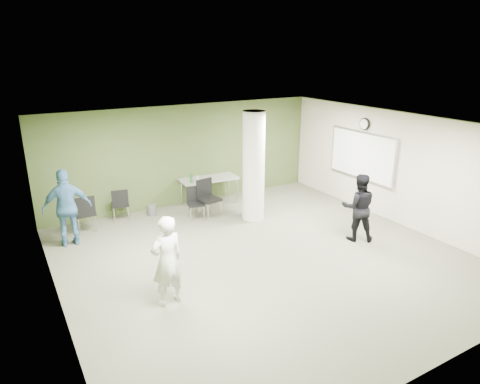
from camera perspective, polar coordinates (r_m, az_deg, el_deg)
floor at (r=9.23m, az=3.02°, el=-8.70°), size 8.00×8.00×0.00m
ceiling at (r=8.33m, az=3.35°, el=8.69°), size 8.00×8.00×0.00m
wall_back at (r=12.09m, az=-7.27°, el=4.89°), size 8.00×2.80×0.02m
wall_left at (r=7.43m, az=-23.76°, el=-5.45°), size 0.02×8.00×2.80m
wall_right_cream at (r=11.30m, az=20.45°, el=2.89°), size 0.02×8.00×2.80m
column at (r=10.81m, az=1.82°, el=3.40°), size 0.56×0.56×2.80m
whiteboard at (r=11.98m, az=15.90°, el=4.70°), size 0.05×2.30×1.30m
wall_clock at (r=11.82m, az=16.27°, el=8.70°), size 0.06×0.32×0.32m
folding_table at (r=12.05m, az=-4.23°, el=1.61°), size 1.66×0.80×1.02m
wastebasket at (r=11.65m, az=-11.66°, el=-2.36°), size 0.25×0.25×0.29m
chair_back_left at (r=10.85m, az=-19.97°, el=-2.41°), size 0.48×0.48×0.94m
chair_back_right at (r=11.35m, az=-15.69°, el=-1.34°), size 0.50×0.50×0.86m
chair_table_left at (r=11.18m, az=-6.03°, el=-1.11°), size 0.49×0.49×0.84m
chair_table_right at (r=11.23m, az=-4.37°, el=-0.40°), size 0.58×0.58×1.00m
woman_white at (r=7.43m, az=-9.69°, el=-9.06°), size 0.65×0.48×1.63m
man_black at (r=10.11m, az=15.51°, el=-1.98°), size 0.98×0.93×1.59m
man_blue at (r=10.20m, az=-22.05°, el=-1.96°), size 1.07×0.52×1.77m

